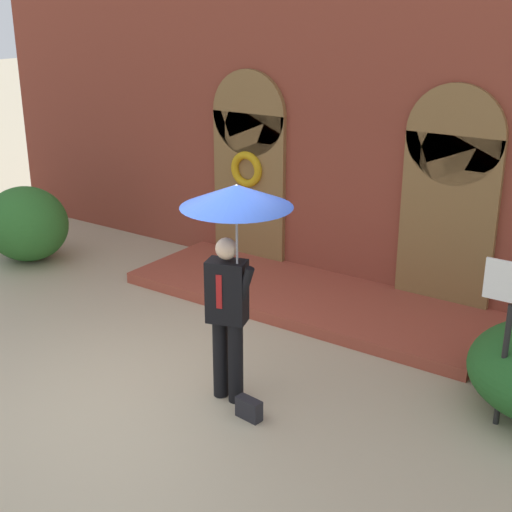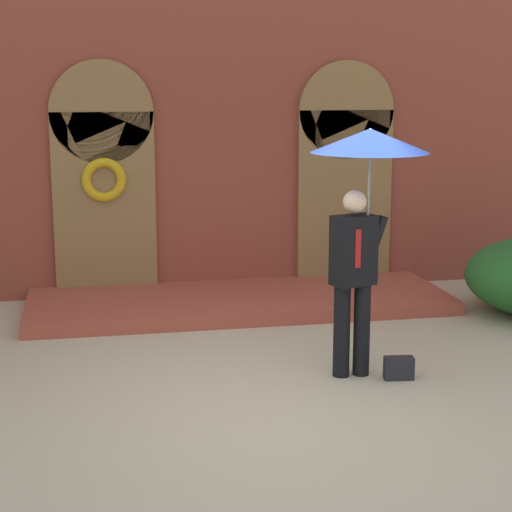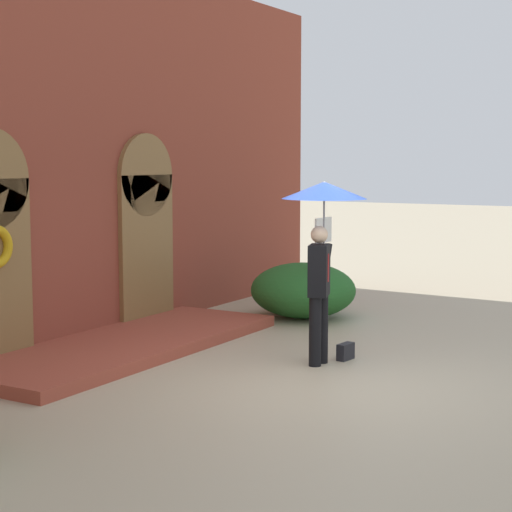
% 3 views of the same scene
% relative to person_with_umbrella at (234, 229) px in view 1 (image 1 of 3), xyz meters
% --- Properties ---
extents(ground_plane, '(80.00, 80.00, 0.00)m').
position_rel_person_with_umbrella_xyz_m(ground_plane, '(-0.71, -0.40, -1.91)').
color(ground_plane, tan).
extents(building_facade, '(14.00, 2.30, 5.60)m').
position_rel_person_with_umbrella_xyz_m(building_facade, '(-0.72, 3.75, 0.77)').
color(building_facade, brown).
rests_on(building_facade, ground).
extents(person_with_umbrella, '(1.10, 1.10, 2.36)m').
position_rel_person_with_umbrella_xyz_m(person_with_umbrella, '(0.00, 0.00, 0.00)').
color(person_with_umbrella, black).
rests_on(person_with_umbrella, ground).
extents(handbag, '(0.29, 0.15, 0.22)m').
position_rel_person_with_umbrella_xyz_m(handbag, '(0.31, -0.20, -1.80)').
color(handbag, black).
rests_on(handbag, ground).
extents(sign_post, '(0.56, 0.06, 1.72)m').
position_rel_person_with_umbrella_xyz_m(sign_post, '(2.40, 1.14, -0.75)').
color(sign_post, black).
rests_on(sign_post, ground).
extents(shrub_left, '(1.41, 1.26, 1.21)m').
position_rel_person_with_umbrella_xyz_m(shrub_left, '(-5.37, 1.60, -1.31)').
color(shrub_left, '#2D6B28').
rests_on(shrub_left, ground).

